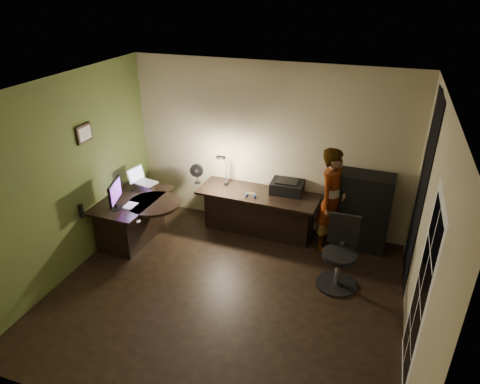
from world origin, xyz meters
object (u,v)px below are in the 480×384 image
(desk_right, at_px, (258,213))
(monitor, at_px, (115,199))
(desk_left, at_px, (133,219))
(office_chair, at_px, (340,255))
(person, at_px, (332,200))
(cabinet, at_px, (362,211))

(desk_right, distance_m, monitor, 2.23)
(desk_left, height_order, office_chair, office_chair)
(desk_left, xyz_separation_m, office_chair, (3.20, -0.10, 0.13))
(office_chair, relative_size, person, 0.61)
(desk_left, xyz_separation_m, person, (2.94, 0.80, 0.45))
(desk_left, bearing_deg, cabinet, 18.34)
(cabinet, xyz_separation_m, monitor, (-3.42, -1.33, 0.28))
(desk_right, xyz_separation_m, cabinet, (1.60, 0.15, 0.25))
(desk_right, distance_m, office_chair, 1.71)
(cabinet, distance_m, person, 0.53)
(monitor, relative_size, person, 0.29)
(cabinet, distance_m, office_chair, 1.12)
(desk_left, height_order, monitor, monitor)
(desk_left, height_order, person, person)
(desk_left, distance_m, person, 3.08)
(cabinet, xyz_separation_m, person, (-0.44, -0.20, 0.21))
(monitor, height_order, office_chair, monitor)
(desk_right, relative_size, monitor, 4.01)
(office_chair, xyz_separation_m, person, (-0.26, 0.90, 0.32))
(office_chair, bearing_deg, cabinet, 80.35)
(monitor, bearing_deg, desk_left, 66.65)
(desk_left, bearing_deg, person, 17.06)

